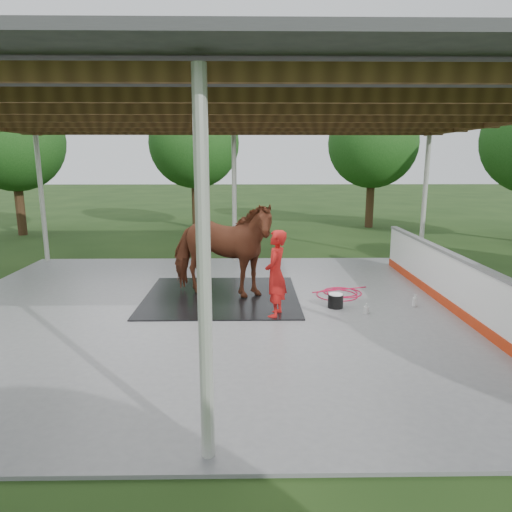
{
  "coord_description": "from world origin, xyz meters",
  "views": [
    {
      "loc": [
        0.43,
        -8.93,
        3.07
      ],
      "look_at": [
        0.58,
        0.49,
        1.08
      ],
      "focal_mm": 32.0,
      "sensor_mm": 36.0,
      "label": 1
    }
  ],
  "objects_px": {
    "horse": "(221,249)",
    "handler": "(276,274)",
    "dasher_board": "(453,283)",
    "wash_bucket": "(336,300)"
  },
  "relations": [
    {
      "from": "horse",
      "to": "wash_bucket",
      "type": "xyz_separation_m",
      "value": [
        2.42,
        -0.8,
        -0.93
      ]
    },
    {
      "from": "dasher_board",
      "to": "handler",
      "type": "relative_size",
      "value": 4.67
    },
    {
      "from": "wash_bucket",
      "to": "dasher_board",
      "type": "bearing_deg",
      "value": -3.04
    },
    {
      "from": "wash_bucket",
      "to": "handler",
      "type": "bearing_deg",
      "value": -158.4
    },
    {
      "from": "handler",
      "to": "horse",
      "type": "bearing_deg",
      "value": -123.52
    },
    {
      "from": "handler",
      "to": "wash_bucket",
      "type": "relative_size",
      "value": 5.4
    },
    {
      "from": "horse",
      "to": "handler",
      "type": "distance_m",
      "value": 1.75
    },
    {
      "from": "dasher_board",
      "to": "horse",
      "type": "distance_m",
      "value": 4.91
    },
    {
      "from": "dasher_board",
      "to": "handler",
      "type": "distance_m",
      "value": 3.69
    },
    {
      "from": "dasher_board",
      "to": "wash_bucket",
      "type": "relative_size",
      "value": 25.18
    }
  ]
}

